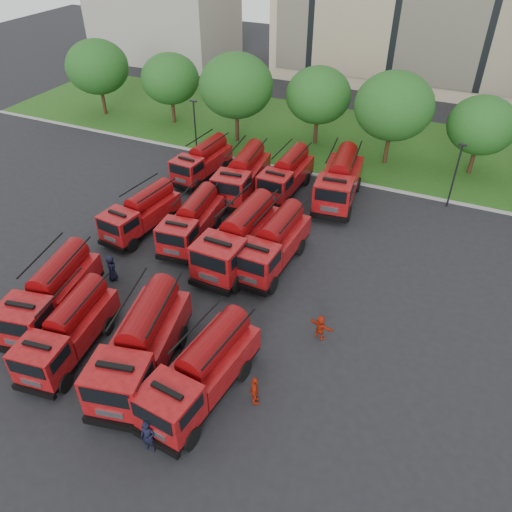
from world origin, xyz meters
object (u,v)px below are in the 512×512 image
Objects in this scene: fire_truck_8 at (202,161)px; firefighter_4 at (114,279)px; fire_truck_3 at (202,371)px; fire_truck_5 at (192,221)px; firefighter_0 at (151,449)px; firefighter_1 at (38,374)px; fire_truck_4 at (141,213)px; firefighter_2 at (255,402)px; fire_truck_10 at (286,174)px; fire_truck_2 at (142,344)px; firefighter_5 at (319,337)px; firefighter_3 at (231,372)px; fire_truck_11 at (339,180)px; fire_truck_1 at (69,330)px; fire_truck_6 at (239,238)px; fire_truck_0 at (52,293)px; fire_truck_7 at (273,243)px; fire_truck_9 at (242,175)px.

fire_truck_8 is 14.51m from firefighter_4.
fire_truck_3 is 4.20× the size of firefighter_4.
fire_truck_5 reaches higher than firefighter_0.
firefighter_1 is at bearing -100.53° from fire_truck_5.
firefighter_2 is (13.33, -10.26, -1.47)m from fire_truck_4.
fire_truck_2 is at bearing -87.94° from fire_truck_10.
firefighter_5 reaches higher than firefighter_1.
fire_truck_3 reaches higher than firefighter_3.
fire_truck_11 is (11.37, 9.82, 0.28)m from fire_truck_4.
fire_truck_1 reaches higher than firefighter_0.
fire_truck_6 is at bearing -85.01° from fire_truck_10.
fire_truck_4 is at bearing 112.76° from fire_truck_2.
fire_truck_0 is 4.28× the size of firefighter_4.
firefighter_4 is (0.90, 3.93, -1.64)m from fire_truck_0.
firefighter_1 is at bearing -71.85° from fire_truck_0.
firefighter_0 is (-0.66, -3.57, -1.63)m from fire_truck_3.
fire_truck_2 is at bearing -64.32° from fire_truck_8.
firefighter_1 is at bearing 149.00° from firefighter_4.
fire_truck_5 reaches higher than firefighter_2.
fire_truck_6 reaches higher than fire_truck_1.
firefighter_2 is at bearing 44.69° from firefighter_0.
fire_truck_7 reaches higher than fire_truck_5.
fire_truck_2 is at bearing -2.22° from firefighter_3.
fire_truck_0 is at bearing 144.34° from firefighter_0.
fire_truck_11 reaches higher than firefighter_0.
fire_truck_2 is 4.75× the size of firefighter_2.
fire_truck_4 is 4.43× the size of firefighter_3.
fire_truck_2 reaches higher than firefighter_5.
fire_truck_7 is 13.38m from fire_truck_8.
fire_truck_0 is 1.10× the size of fire_truck_5.
fire_truck_1 reaches higher than firefighter_4.
firefighter_3 is at bearing 8.89° from fire_truck_2.
fire_truck_6 reaches higher than firefighter_2.
firefighter_5 is at bearing -60.66° from fire_truck_10.
firefighter_1 is (2.10, -3.82, -1.64)m from fire_truck_0.
fire_truck_11 is 15.23m from firefighter_5.
fire_truck_0 reaches higher than firefighter_5.
fire_truck_5 is at bearing -135.31° from fire_truck_11.
fire_truck_11 is 4.52× the size of firefighter_4.
fire_truck_5 is 0.85× the size of fire_truck_6.
firefighter_4 is at bearing -144.53° from fire_truck_7.
firefighter_1 is 7.84m from firefighter_4.
fire_truck_9 is at bearing 79.54° from fire_truck_1.
fire_truck_1 is at bearing -98.35° from fire_truck_5.
firefighter_4 is (1.57, -14.34, -1.47)m from fire_truck_8.
fire_truck_1 is at bearing -98.40° from fire_truck_9.
firefighter_0 is (6.40, -14.85, -1.52)m from fire_truck_5.
fire_truck_9 is at bearing -35.58° from firefighter_5.
firefighter_4 is at bearing 40.37° from firefighter_2.
firefighter_5 is (10.65, -12.63, -1.67)m from fire_truck_9.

